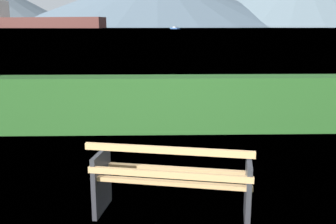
# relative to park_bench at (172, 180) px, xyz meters

# --- Properties ---
(ground_plane) EXTENTS (1400.00, 1400.00, 0.00)m
(ground_plane) POSITION_rel_park_bench_xyz_m (0.01, 0.06, -0.42)
(ground_plane) COLOR #4C6B33
(water_surface) EXTENTS (620.00, 620.00, 0.00)m
(water_surface) POSITION_rel_park_bench_xyz_m (0.01, 308.67, -0.42)
(water_surface) COLOR slate
(water_surface) RESTS_ON ground_plane
(park_bench) EXTENTS (1.72, 0.88, 0.87)m
(park_bench) POSITION_rel_park_bench_xyz_m (0.00, 0.00, 0.00)
(park_bench) COLOR tan
(park_bench) RESTS_ON ground_plane
(hedge_row) EXTENTS (13.22, 0.61, 1.06)m
(hedge_row) POSITION_rel_park_bench_xyz_m (0.01, 3.44, 0.11)
(hedge_row) COLOR #285B23
(hedge_row) RESTS_ON ground_plane
(cargo_ship_large) EXTENTS (119.01, 45.94, 26.45)m
(cargo_ship_large) POSITION_rel_park_bench_xyz_m (-109.43, 322.24, 6.97)
(cargo_ship_large) COLOR #471E19
(cargo_ship_large) RESTS_ON water_surface
(sailboat_mid) EXTENTS (5.85, 6.80, 1.39)m
(sailboat_mid) POSITION_rel_park_bench_xyz_m (10.31, 227.54, 0.08)
(sailboat_mid) COLOR #335693
(sailboat_mid) RESTS_ON water_surface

